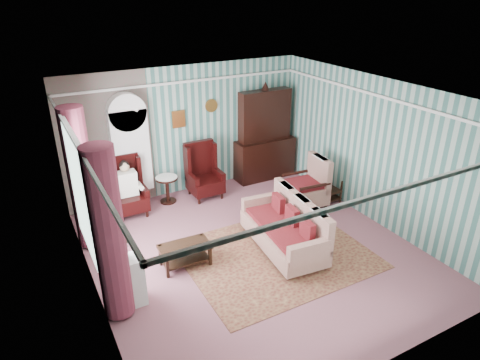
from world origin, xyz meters
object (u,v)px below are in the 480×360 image
wingback_right (205,171)px  plant_stand (125,283)px  dresser_hutch (265,132)px  round_side_table (167,190)px  coffee_table (185,255)px  wingback_left (127,188)px  bookcase (132,157)px  seated_woman (128,189)px  nest_table (329,190)px  sofa (283,224)px  floral_armchair (305,185)px

wingback_right → plant_stand: 3.76m
dresser_hutch → round_side_table: size_ratio=3.93×
coffee_table → wingback_right: bearing=58.2°
wingback_left → bookcase: bearing=57.3°
wingback_right → seated_woman: wingback_right is taller
wingback_left → seated_woman: wingback_left is taller
seated_woman → nest_table: seated_woman is taller
dresser_hutch → wingback_right: dresser_hutch is taller
bookcase → dresser_hutch: (3.25, -0.12, 0.06)m
bookcase → wingback_left: bookcase is taller
sofa → dresser_hutch: bearing=-20.1°
seated_woman → plant_stand: 2.87m
floral_armchair → plant_stand: bearing=112.4°
plant_stand → bookcase: bearing=71.5°
dresser_hutch → coffee_table: (-3.15, -2.52, -0.98)m
round_side_table → coffee_table: round_side_table is taller
round_side_table → nest_table: (3.17, -1.70, -0.03)m
round_side_table → seated_woman: bearing=-170.5°
round_side_table → plant_stand: size_ratio=0.75×
bookcase → seated_woman: bearing=-122.7°
bookcase → wingback_left: size_ratio=1.79×
bookcase → plant_stand: 3.39m
bookcase → seated_woman: (-0.25, -0.39, -0.53)m
plant_stand → sofa: 2.93m
bookcase → round_side_table: (0.65, -0.24, -0.82)m
round_side_table → dresser_hutch: bearing=2.6°
wingback_right → nest_table: size_ratio=2.31×
wingback_left → round_side_table: wingback_left is taller
round_side_table → bookcase: bearing=159.7°
dresser_hutch → sofa: (-1.37, -2.88, -0.67)m
wingback_right → dresser_hutch: bearing=8.8°
plant_stand → nest_table: bearing=13.8°
plant_stand → dresser_hutch: bearing=35.1°
wingback_left → round_side_table: 0.97m
plant_stand → sofa: size_ratio=0.41×
sofa → floral_armchair: (1.37, 1.19, -0.02)m
seated_woman → nest_table: (4.07, -1.55, -0.32)m
floral_armchair → wingback_left: bearing=73.2°
dresser_hutch → wingback_left: (-3.50, -0.27, -0.55)m
dresser_hutch → round_side_table: (-2.60, -0.12, -0.88)m
nest_table → sofa: size_ratio=0.28×
plant_stand → seated_woman: bearing=73.8°
dresser_hutch → wingback_right: (-1.75, -0.27, -0.55)m
dresser_hutch → wingback_left: dresser_hutch is taller
seated_woman → sofa: seated_woman is taller
floral_armchair → coffee_table: bearing=110.1°
wingback_left → wingback_right: bearing=0.0°
dresser_hutch → wingback_right: 1.86m
bookcase → coffee_table: size_ratio=2.57×
nest_table → plant_stand: plant_stand is taller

